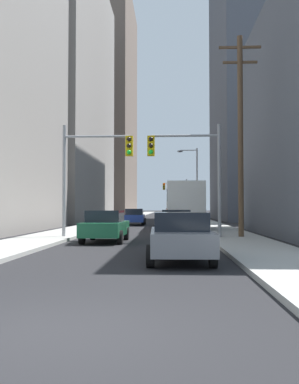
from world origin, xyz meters
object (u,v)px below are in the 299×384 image
at_px(sedan_silver, 176,223).
at_px(traffic_signal_far_right, 176,192).
at_px(sedan_green, 105,226).
at_px(sedan_blue, 135,217).
at_px(traffic_signal_near_left, 94,162).
at_px(city_bus, 183,204).
at_px(sedan_beige, 172,214).
at_px(sedan_grey, 180,237).
at_px(traffic_signal_near_right, 188,162).

bearing_deg(sedan_silver, traffic_signal_far_right, 89.17).
bearing_deg(sedan_green, sedan_silver, 51.89).
relative_size(sedan_blue, traffic_signal_near_left, 0.71).
xyz_separation_m(city_bus, sedan_silver, (-0.66, -8.64, -1.16)).
distance_m(city_bus, sedan_blue, 7.70).
relative_size(sedan_silver, sedan_beige, 1.00).
bearing_deg(sedan_green, traffic_signal_far_right, 84.96).
bearing_deg(sedan_blue, sedan_grey, -82.14).
bearing_deg(traffic_signal_far_right, traffic_signal_near_right, -90.01).
xyz_separation_m(city_bus, traffic_signal_near_right, (-0.07, -11.26, 2.12)).
bearing_deg(sedan_green, sedan_grey, -64.52).
relative_size(traffic_signal_near_left, traffic_signal_far_right, 1.00).
distance_m(sedan_silver, traffic_signal_far_right, 41.49).
relative_size(traffic_signal_near_right, traffic_signal_far_right, 1.00).
bearing_deg(traffic_signal_near_left, sedan_beige, 82.27).
bearing_deg(traffic_signal_near_right, sedan_beige, 91.18).
height_order(sedan_beige, traffic_signal_near_right, traffic_signal_near_right).
height_order(sedan_grey, sedan_silver, same).
relative_size(traffic_signal_near_left, traffic_signal_near_right, 1.00).
bearing_deg(traffic_signal_far_right, sedan_grey, -90.66).
height_order(sedan_silver, sedan_blue, same).
xyz_separation_m(sedan_grey, traffic_signal_near_left, (-4.32, 8.96, 3.27)).
distance_m(sedan_beige, traffic_signal_near_left, 31.95).
bearing_deg(sedan_blue, city_bus, -55.37).
bearing_deg(traffic_signal_far_right, sedan_beige, -93.02).
relative_size(sedan_grey, sedan_green, 1.00).
distance_m(city_bus, sedan_silver, 8.75).
bearing_deg(traffic_signal_near_left, sedan_grey, -64.23).
distance_m(sedan_grey, traffic_signal_near_right, 9.55).
bearing_deg(traffic_signal_near_left, traffic_signal_far_right, 83.60).
relative_size(sedan_silver, traffic_signal_far_right, 0.70).
bearing_deg(sedan_beige, sedan_silver, -89.89).
bearing_deg(sedan_grey, sedan_beige, 90.07).
relative_size(sedan_grey, traffic_signal_far_right, 0.71).
height_order(traffic_signal_near_right, traffic_signal_far_right, same).
relative_size(sedan_blue, traffic_signal_far_right, 0.71).
xyz_separation_m(traffic_signal_near_right, traffic_signal_far_right, (0.01, 43.97, -0.00)).
bearing_deg(sedan_grey, traffic_signal_near_left, 115.77).
relative_size(sedan_green, traffic_signal_near_left, 0.71).
height_order(sedan_green, sedan_blue, same).
xyz_separation_m(sedan_grey, sedan_silver, (0.01, 11.57, 0.00)).
bearing_deg(city_bus, sedan_grey, -91.90).
distance_m(sedan_green, traffic_signal_far_right, 46.03).
xyz_separation_m(sedan_blue, traffic_signal_near_left, (-0.67, -17.53, 3.27)).
bearing_deg(sedan_silver, sedan_blue, 103.81).
distance_m(city_bus, sedan_beige, 20.28).
height_order(sedan_blue, traffic_signal_far_right, traffic_signal_far_right).
bearing_deg(sedan_silver, traffic_signal_near_right, -77.23).
height_order(sedan_blue, sedan_beige, same).
xyz_separation_m(traffic_signal_near_left, traffic_signal_near_right, (4.92, 0.00, 0.00)).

